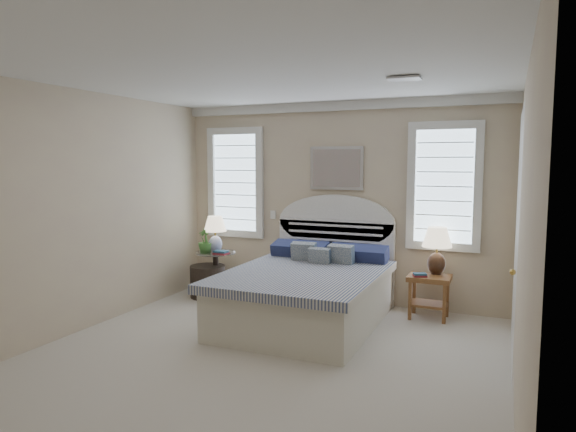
# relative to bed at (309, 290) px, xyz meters

# --- Properties ---
(floor) EXTENTS (4.50, 5.00, 0.01)m
(floor) POSITION_rel_bed_xyz_m (0.00, -1.46, -0.39)
(floor) COLOR beige
(floor) RESTS_ON ground
(ceiling) EXTENTS (4.50, 5.00, 0.01)m
(ceiling) POSITION_rel_bed_xyz_m (0.00, -1.46, 2.31)
(ceiling) COLOR silver
(ceiling) RESTS_ON wall_back
(wall_back) EXTENTS (4.50, 0.02, 2.70)m
(wall_back) POSITION_rel_bed_xyz_m (0.00, 1.04, 0.96)
(wall_back) COLOR beige
(wall_back) RESTS_ON floor
(wall_left) EXTENTS (0.02, 5.00, 2.70)m
(wall_left) POSITION_rel_bed_xyz_m (-2.25, -1.46, 0.96)
(wall_left) COLOR beige
(wall_left) RESTS_ON floor
(wall_right) EXTENTS (0.02, 5.00, 2.70)m
(wall_right) POSITION_rel_bed_xyz_m (2.25, -1.46, 0.96)
(wall_right) COLOR beige
(wall_right) RESTS_ON floor
(crown_molding) EXTENTS (4.50, 0.08, 0.12)m
(crown_molding) POSITION_rel_bed_xyz_m (0.00, 1.00, 2.25)
(crown_molding) COLOR silver
(crown_molding) RESTS_ON wall_back
(hvac_vent) EXTENTS (0.30, 0.20, 0.02)m
(hvac_vent) POSITION_rel_bed_xyz_m (1.20, -0.66, 2.29)
(hvac_vent) COLOR #B2B2B2
(hvac_vent) RESTS_ON ceiling
(switch_plate) EXTENTS (0.08, 0.01, 0.12)m
(switch_plate) POSITION_rel_bed_xyz_m (-0.95, 1.03, 0.76)
(switch_plate) COLOR silver
(switch_plate) RESTS_ON wall_back
(window_left) EXTENTS (0.90, 0.06, 1.60)m
(window_left) POSITION_rel_bed_xyz_m (-1.55, 1.02, 1.21)
(window_left) COLOR #C9E8FF
(window_left) RESTS_ON wall_back
(window_right) EXTENTS (0.90, 0.06, 1.60)m
(window_right) POSITION_rel_bed_xyz_m (1.40, 1.02, 1.21)
(window_right) COLOR #C9E8FF
(window_right) RESTS_ON wall_back
(painting) EXTENTS (0.74, 0.04, 0.58)m
(painting) POSITION_rel_bed_xyz_m (0.00, 1.00, 1.43)
(painting) COLOR silver
(painting) RESTS_ON wall_back
(closet_door) EXTENTS (0.02, 1.80, 2.40)m
(closet_door) POSITION_rel_bed_xyz_m (2.23, -0.26, 0.81)
(closet_door) COLOR silver
(closet_door) RESTS_ON floor
(bed) EXTENTS (1.72, 2.28, 1.47)m
(bed) POSITION_rel_bed_xyz_m (0.00, 0.00, 0.00)
(bed) COLOR beige
(bed) RESTS_ON floor
(side_table_left) EXTENTS (0.56, 0.56, 0.63)m
(side_table_left) POSITION_rel_bed_xyz_m (-1.65, 0.59, 0.00)
(side_table_left) COLOR black
(side_table_left) RESTS_ON floor
(nightstand_right) EXTENTS (0.50, 0.40, 0.53)m
(nightstand_right) POSITION_rel_bed_xyz_m (1.30, 0.69, 0.00)
(nightstand_right) COLOR brown
(nightstand_right) RESTS_ON floor
(floor_pot) EXTENTS (0.56, 0.56, 0.45)m
(floor_pot) POSITION_rel_bed_xyz_m (-1.72, 0.48, -0.16)
(floor_pot) COLOR black
(floor_pot) RESTS_ON floor
(lamp_left) EXTENTS (0.41, 0.41, 0.52)m
(lamp_left) POSITION_rel_bed_xyz_m (-1.64, 0.58, 0.56)
(lamp_left) COLOR white
(lamp_left) RESTS_ON side_table_left
(lamp_right) EXTENTS (0.45, 0.45, 0.59)m
(lamp_right) POSITION_rel_bed_xyz_m (1.36, 0.82, 0.50)
(lamp_right) COLOR black
(lamp_right) RESTS_ON nightstand_right
(potted_plant) EXTENTS (0.24, 0.24, 0.36)m
(potted_plant) POSITION_rel_bed_xyz_m (-1.74, 0.47, 0.42)
(potted_plant) COLOR #317B34
(potted_plant) RESTS_ON side_table_left
(books_left) EXTENTS (0.21, 0.16, 0.05)m
(books_left) POSITION_rel_bed_xyz_m (-1.48, 0.46, 0.27)
(books_left) COLOR maroon
(books_left) RESTS_ON side_table_left
(books_right) EXTENTS (0.19, 0.16, 0.04)m
(books_right) POSITION_rel_bed_xyz_m (1.20, 0.59, 0.17)
(books_right) COLOR maroon
(books_right) RESTS_ON nightstand_right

